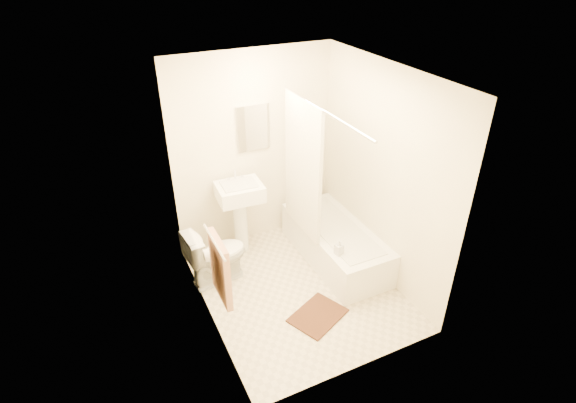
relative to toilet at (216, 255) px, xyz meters
name	(u,v)px	position (x,y,z in m)	size (l,w,h in m)	color
floor	(298,288)	(0.75, -0.54, -0.34)	(2.40, 2.40, 0.00)	beige
ceiling	(301,74)	(0.75, -0.54, 2.06)	(2.40, 2.40, 0.00)	white
wall_back	(254,151)	(0.75, 0.66, 0.86)	(2.00, 0.02, 2.40)	beige
wall_left	(201,219)	(-0.25, -0.54, 0.86)	(0.02, 2.40, 2.40)	beige
wall_right	(382,176)	(1.75, -0.54, 0.86)	(0.02, 2.40, 2.40)	beige
mirror	(253,128)	(0.75, 0.64, 1.16)	(0.40, 0.03, 0.55)	white
curtain_rod	(324,110)	(1.05, -0.44, 1.66)	(0.03, 0.03, 1.70)	silver
shower_curtain	(303,168)	(1.05, -0.04, 0.88)	(0.04, 0.80, 1.55)	silver
towel_bar	(214,242)	(-0.21, -0.79, 0.76)	(0.02, 0.02, 0.60)	silver
towel	(220,269)	(-0.18, -0.79, 0.44)	(0.06, 0.45, 0.66)	#CC7266
toilet_paper	(209,254)	(-0.18, -0.42, 0.36)	(0.12, 0.12, 0.11)	white
toilet	(216,255)	(0.00, 0.00, 0.00)	(0.39, 0.69, 0.68)	white
sink	(241,215)	(0.45, 0.41, 0.17)	(0.52, 0.42, 1.02)	white
bathtub	(335,243)	(1.41, -0.24, -0.12)	(0.68, 1.56, 0.44)	white
bath_mat	(318,315)	(0.74, -1.02, -0.33)	(0.56, 0.42, 0.02)	#4B1F1A
soap_bottle	(339,247)	(1.17, -0.68, 0.19)	(0.08, 0.08, 0.17)	white
scrub_brush	(313,212)	(1.32, 0.17, 0.12)	(0.06, 0.19, 0.04)	green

